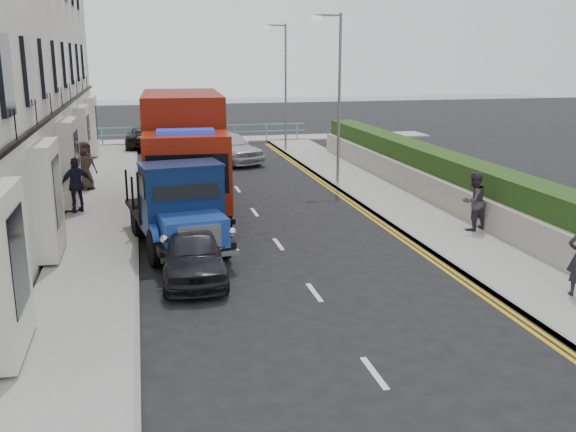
% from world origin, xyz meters
% --- Properties ---
extents(ground, '(120.00, 120.00, 0.00)m').
position_xyz_m(ground, '(0.00, 0.00, 0.00)').
color(ground, black).
rests_on(ground, ground).
extents(pavement_west, '(2.40, 38.00, 0.12)m').
position_xyz_m(pavement_west, '(-5.20, 9.00, 0.06)').
color(pavement_west, gray).
rests_on(pavement_west, ground).
extents(pavement_east, '(2.60, 38.00, 0.12)m').
position_xyz_m(pavement_east, '(5.30, 9.00, 0.06)').
color(pavement_east, gray).
rests_on(pavement_east, ground).
extents(promenade, '(30.00, 2.50, 0.12)m').
position_xyz_m(promenade, '(0.00, 29.00, 0.06)').
color(promenade, gray).
rests_on(promenade, ground).
extents(sea_plane, '(120.00, 120.00, 0.00)m').
position_xyz_m(sea_plane, '(0.00, 60.00, 0.00)').
color(sea_plane, slate).
rests_on(sea_plane, ground).
extents(garden_east, '(1.45, 28.00, 1.75)m').
position_xyz_m(garden_east, '(7.21, 9.00, 0.90)').
color(garden_east, '#B2AD9E').
rests_on(garden_east, ground).
extents(seafront_railing, '(13.00, 0.08, 1.11)m').
position_xyz_m(seafront_railing, '(0.00, 28.20, 0.58)').
color(seafront_railing, '#59B2A5').
rests_on(seafront_railing, ground).
extents(lamp_mid, '(1.23, 0.18, 7.00)m').
position_xyz_m(lamp_mid, '(4.18, 14.00, 4.00)').
color(lamp_mid, slate).
rests_on(lamp_mid, ground).
extents(lamp_far, '(1.23, 0.18, 7.00)m').
position_xyz_m(lamp_far, '(4.18, 24.00, 4.00)').
color(lamp_far, slate).
rests_on(lamp_far, ground).
extents(bedford_lorry, '(2.85, 5.57, 2.53)m').
position_xyz_m(bedford_lorry, '(-2.79, 5.79, 1.16)').
color(bedford_lorry, black).
rests_on(bedford_lorry, ground).
extents(red_lorry, '(2.95, 7.89, 4.08)m').
position_xyz_m(red_lorry, '(-2.32, 10.89, 2.17)').
color(red_lorry, black).
rests_on(red_lorry, ground).
extents(parked_car_front, '(1.68, 3.89, 1.31)m').
position_xyz_m(parked_car_front, '(-2.67, 3.70, 0.65)').
color(parked_car_front, black).
rests_on(parked_car_front, ground).
extents(parked_car_mid, '(1.63, 3.84, 1.23)m').
position_xyz_m(parked_car_mid, '(-2.74, 11.63, 0.62)').
color(parked_car_mid, '#5C79C5').
rests_on(parked_car_mid, ground).
extents(parked_car_rear, '(1.93, 4.33, 1.23)m').
position_xyz_m(parked_car_rear, '(-2.60, 16.87, 0.62)').
color(parked_car_rear, '#B1B1B6').
rests_on(parked_car_rear, ground).
extents(seafront_car_left, '(2.30, 4.73, 1.30)m').
position_xyz_m(seafront_car_left, '(-3.50, 27.00, 0.65)').
color(seafront_car_left, black).
rests_on(seafront_car_left, ground).
extents(seafront_car_right, '(3.64, 5.12, 1.62)m').
position_xyz_m(seafront_car_right, '(0.50, 20.68, 0.81)').
color(seafront_car_right, silver).
rests_on(seafront_car_right, ground).
extents(pedestrian_east_far, '(1.07, 0.95, 1.84)m').
position_xyz_m(pedestrian_east_far, '(6.10, 5.81, 1.04)').
color(pedestrian_east_far, '#3C343F').
rests_on(pedestrian_east_far, pavement_east).
extents(pedestrian_west_near, '(1.21, 0.93, 1.91)m').
position_xyz_m(pedestrian_west_near, '(-6.00, 10.97, 1.08)').
color(pedestrian_west_near, '#1A1D30').
rests_on(pedestrian_west_near, pavement_west).
extents(pedestrian_west_far, '(1.13, 1.07, 1.95)m').
position_xyz_m(pedestrian_west_far, '(-6.00, 14.79, 1.10)').
color(pedestrian_west_far, '#382C28').
rests_on(pedestrian_west_far, pavement_west).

